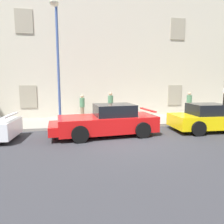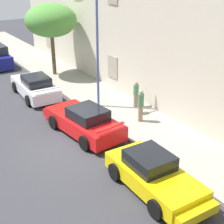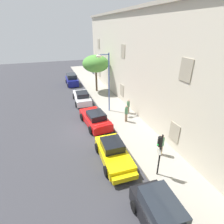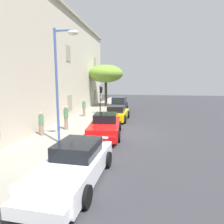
{
  "view_description": "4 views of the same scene",
  "coord_description": "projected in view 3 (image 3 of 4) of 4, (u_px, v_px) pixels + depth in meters",
  "views": [
    {
      "loc": [
        -2.06,
        -8.32,
        2.48
      ],
      "look_at": [
        -0.19,
        2.36,
        0.92
      ],
      "focal_mm": 31.95,
      "sensor_mm": 36.0,
      "label": 1
    },
    {
      "loc": [
        12.85,
        -6.24,
        8.04
      ],
      "look_at": [
        0.28,
        2.09,
        1.27
      ],
      "focal_mm": 53.36,
      "sensor_mm": 36.0,
      "label": 2
    },
    {
      "loc": [
        14.43,
        -2.56,
        8.94
      ],
      "look_at": [
        0.32,
        2.47,
        1.62
      ],
      "focal_mm": 27.91,
      "sensor_mm": 36.0,
      "label": 3
    },
    {
      "loc": [
        -13.82,
        -1.63,
        3.77
      ],
      "look_at": [
        -0.01,
        0.63,
        1.57
      ],
      "focal_mm": 31.94,
      "sensor_mm": 36.0,
      "label": 4
    }
  ],
  "objects": [
    {
      "name": "sportscar_red_lead",
      "position": [
        82.0,
        97.0,
        23.01
      ],
      "size": [
        5.14,
        2.27,
        1.44
      ],
      "color": "white",
      "rests_on": "ground"
    },
    {
      "name": "building_facade",
      "position": [
        164.0,
        68.0,
        16.97
      ],
      "size": [
        39.71,
        4.82,
        10.73
      ],
      "color": "beige",
      "rests_on": "ground"
    },
    {
      "name": "sportscar_white_middle",
      "position": [
        114.0,
        154.0,
        12.65
      ],
      "size": [
        4.65,
        2.2,
        1.43
      ],
      "color": "yellow",
      "rests_on": "ground"
    },
    {
      "name": "sportscar_yellow_flank",
      "position": [
        95.0,
        118.0,
        17.6
      ],
      "size": [
        5.17,
        2.5,
        1.49
      ],
      "color": "red",
      "rests_on": "ground"
    },
    {
      "name": "pedestrian_bystander",
      "position": [
        161.0,
        145.0,
        12.99
      ],
      "size": [
        0.49,
        0.49,
        1.75
      ],
      "color": "#8C7259",
      "rests_on": "sidewalk"
    },
    {
      "name": "street_lamp",
      "position": [
        105.0,
        73.0,
        18.39
      ],
      "size": [
        0.44,
        1.42,
        6.47
      ],
      "color": "#3F5999",
      "rests_on": "sidewalk"
    },
    {
      "name": "hatchback_distant",
      "position": [
        72.0,
        80.0,
        29.75
      ],
      "size": [
        3.97,
        1.93,
        1.82
      ],
      "color": "navy",
      "rests_on": "ground"
    },
    {
      "name": "hatchback_parked",
      "position": [
        160.0,
        215.0,
        8.34
      ],
      "size": [
        3.71,
        2.01,
        1.82
      ],
      "color": "black",
      "rests_on": "ground"
    },
    {
      "name": "tree_near_kerb",
      "position": [
        96.0,
        64.0,
        24.95
      ],
      "size": [
        3.79,
        3.79,
        5.29
      ],
      "color": "brown",
      "rests_on": "sidewalk"
    },
    {
      "name": "sidewalk",
      "position": [
        126.0,
        122.0,
        18.13
      ],
      "size": [
        60.0,
        3.47,
        0.14
      ],
      "primitive_type": "cube",
      "color": "gray",
      "rests_on": "ground"
    },
    {
      "name": "traffic_light",
      "position": [
        160.0,
        149.0,
        10.63
      ],
      "size": [
        0.44,
        0.36,
        3.1
      ],
      "color": "black",
      "rests_on": "sidewalk"
    },
    {
      "name": "ground_plane",
      "position": [
        87.0,
        129.0,
        16.91
      ],
      "size": [
        80.0,
        80.0,
        0.0
      ],
      "primitive_type": "plane",
      "color": "#333338"
    },
    {
      "name": "pedestrian_strolling",
      "position": [
        126.0,
        113.0,
        17.66
      ],
      "size": [
        0.34,
        0.34,
        1.8
      ],
      "color": "#8C7259",
      "rests_on": "sidewalk"
    },
    {
      "name": "pedestrian_admiring",
      "position": [
        128.0,
        106.0,
        19.51
      ],
      "size": [
        0.41,
        0.41,
        1.6
      ],
      "color": "#8C7259",
      "rests_on": "sidewalk"
    }
  ]
}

